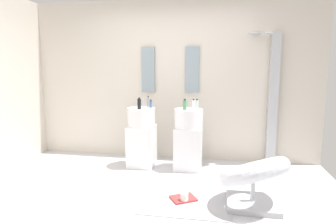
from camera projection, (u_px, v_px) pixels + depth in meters
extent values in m
cube|color=silver|center=(147.00, 200.00, 3.39)|extent=(4.80, 3.60, 0.04)
cube|color=beige|center=(170.00, 81.00, 4.79)|extent=(4.80, 0.10, 2.60)
cube|color=white|center=(142.00, 146.00, 4.48)|extent=(0.40, 0.40, 0.63)
cylinder|color=white|center=(141.00, 117.00, 4.41)|extent=(0.42, 0.42, 0.28)
cylinder|color=#B7BABF|center=(143.00, 104.00, 4.49)|extent=(0.02, 0.02, 0.10)
cube|color=white|center=(188.00, 148.00, 4.35)|extent=(0.40, 0.40, 0.63)
cylinder|color=white|center=(189.00, 118.00, 4.28)|extent=(0.42, 0.42, 0.28)
cylinder|color=#B7BABF|center=(189.00, 105.00, 4.37)|extent=(0.02, 0.02, 0.10)
cube|color=#8C9EA8|center=(148.00, 70.00, 4.75)|extent=(0.22, 0.03, 0.74)
cube|color=#8C9EA8|center=(192.00, 70.00, 4.63)|extent=(0.22, 0.03, 0.74)
cube|color=#B7BABF|center=(273.00, 100.00, 4.44)|extent=(0.14, 0.08, 2.05)
cylinder|color=#B7BABF|center=(267.00, 33.00, 4.29)|extent=(0.30, 0.02, 0.02)
cylinder|color=#B7BABF|center=(256.00, 33.00, 4.29)|extent=(0.24, 0.24, 0.02)
cube|color=#B7BABF|center=(252.00, 203.00, 3.21)|extent=(0.56, 0.50, 0.06)
cylinder|color=#B7BABF|center=(253.00, 189.00, 3.18)|extent=(0.05, 0.05, 0.34)
torus|color=silver|center=(254.00, 171.00, 3.15)|extent=(1.10, 1.10, 0.49)
cube|color=#B2B2B7|center=(186.00, 202.00, 3.28)|extent=(1.00, 0.72, 0.01)
cube|color=#B73838|center=(183.00, 198.00, 3.35)|extent=(0.35, 0.33, 0.02)
cylinder|color=white|center=(184.00, 197.00, 3.28)|extent=(0.09, 0.09, 0.11)
cylinder|color=black|center=(139.00, 104.00, 4.25)|extent=(0.05, 0.05, 0.15)
cylinder|color=black|center=(139.00, 98.00, 4.24)|extent=(0.03, 0.03, 0.02)
cylinder|color=white|center=(194.00, 104.00, 4.38)|extent=(0.05, 0.05, 0.12)
cylinder|color=black|center=(194.00, 100.00, 4.37)|extent=(0.03, 0.03, 0.02)
cylinder|color=#4C72B7|center=(151.00, 104.00, 4.40)|extent=(0.04, 0.04, 0.10)
cylinder|color=black|center=(151.00, 100.00, 4.39)|extent=(0.02, 0.02, 0.02)
cylinder|color=#59996B|center=(185.00, 105.00, 4.17)|extent=(0.05, 0.05, 0.14)
cylinder|color=black|center=(185.00, 100.00, 4.16)|extent=(0.03, 0.03, 0.02)
cylinder|color=#99999E|center=(148.00, 102.00, 4.49)|extent=(0.04, 0.04, 0.15)
cylinder|color=black|center=(148.00, 97.00, 4.47)|extent=(0.02, 0.02, 0.02)
cylinder|color=silver|center=(197.00, 105.00, 4.25)|extent=(0.05, 0.05, 0.13)
cylinder|color=black|center=(197.00, 100.00, 4.24)|extent=(0.03, 0.03, 0.02)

